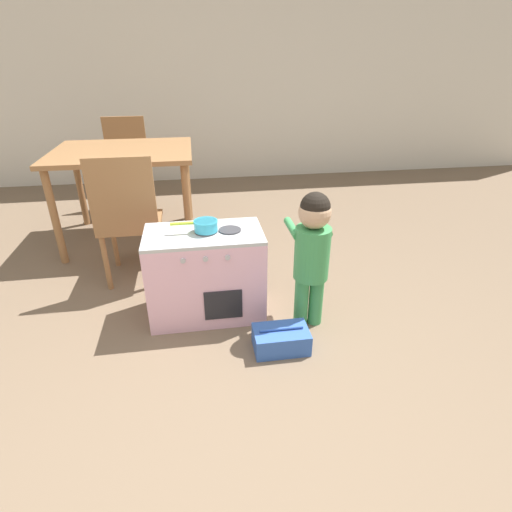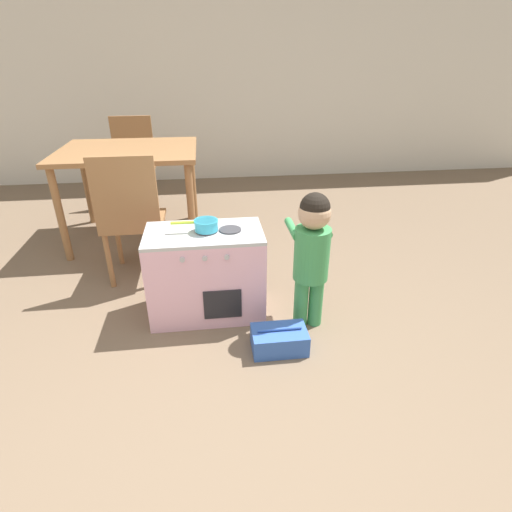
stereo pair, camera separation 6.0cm
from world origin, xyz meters
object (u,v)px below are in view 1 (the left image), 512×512
dining_table (124,162)px  dining_chair_far (127,163)px  child_figure (312,246)px  toy_basket (281,339)px  play_kitchen (206,274)px  dining_chair_near (129,218)px  toy_pot (205,225)px

dining_table → dining_chair_far: (-0.10, 0.76, -0.19)m
child_figure → toy_basket: 0.53m
child_figure → dining_chair_far: size_ratio=0.90×
play_kitchen → toy_basket: play_kitchen is taller
play_kitchen → child_figure: child_figure is taller
dining_chair_near → dining_chair_far: same height
play_kitchen → toy_pot: toy_pot is taller
toy_basket → dining_chair_near: size_ratio=0.33×
toy_pot → child_figure: bearing=-19.6°
child_figure → dining_table: size_ratio=0.75×
play_kitchen → dining_table: size_ratio=0.62×
dining_chair_near → dining_chair_far: bearing=97.5°
dining_chair_near → toy_basket: bearing=-46.2°
dining_table → play_kitchen: bearing=-64.8°
toy_pot → toy_basket: (0.36, -0.41, -0.52)m
toy_basket → dining_chair_near: dining_chair_near is taller
toy_pot → dining_table: size_ratio=0.24×
toy_basket → dining_table: (-0.95, 1.64, 0.60)m
child_figure → dining_chair_near: size_ratio=0.90×
toy_pot → toy_basket: bearing=-48.7°
play_kitchen → toy_pot: 0.31m
play_kitchen → dining_chair_far: bearing=108.8°
toy_basket → dining_table: bearing=120.1°
play_kitchen → dining_table: 1.42m
toy_basket → dining_chair_near: 1.29m
child_figure → dining_chair_near: (-1.06, 0.68, -0.04)m
dining_chair_far → dining_chair_near: bearing=97.5°
play_kitchen → dining_chair_near: 0.70m
toy_pot → dining_chair_near: bearing=135.8°
play_kitchen → dining_chair_far: 2.11m
child_figure → play_kitchen: bearing=160.8°
play_kitchen → dining_chair_far: (-0.68, 1.99, 0.20)m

